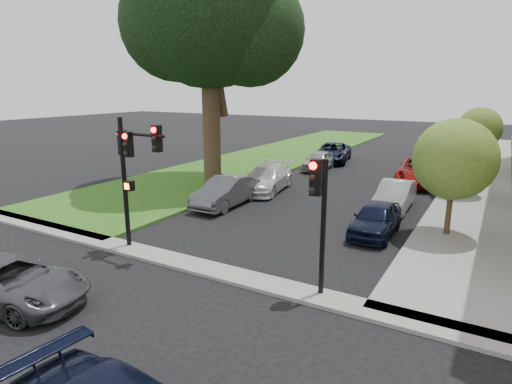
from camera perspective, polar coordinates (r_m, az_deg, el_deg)
The scene contains 19 objects.
ground at distance 12.73m, azimuth -11.66°, elevation -13.53°, with size 140.00×140.00×0.00m, color black.
grass_strip at distance 36.83m, azimuth 2.67°, elevation 4.88°, with size 8.00×44.00×0.12m, color #2B6017.
sidewalk_right at distance 32.84m, azimuth 27.89°, elevation 2.18°, with size 3.50×44.00×0.12m, color gray.
sidewalk_cross at distance 14.10m, azimuth -6.21°, elevation -10.24°, with size 60.00×1.00×0.12m, color gray.
eucalyptus at distance 26.82m, azimuth -6.48°, elevation 23.53°, with size 10.69×9.70×15.14m.
small_tree_a at distance 18.01m, azimuth 24.95°, elevation 3.97°, with size 3.11×3.11×4.67m.
small_tree_b at distance 25.48m, azimuth 26.49°, elevation 4.99°, with size 2.51×2.51×3.77m.
small_tree_c at distance 33.98m, azimuth 27.63°, elevation 7.50°, with size 2.96×2.96×4.44m.
traffic_signal_main at distance 15.53m, azimuth -16.30°, elevation 4.05°, with size 2.34×0.61×4.78m.
traffic_signal_secondary at distance 11.69m, azimuth 8.43°, elevation -1.37°, with size 0.53×0.43×3.95m.
car_cross_near at distance 13.67m, azimuth -30.21°, elevation -10.32°, with size 2.10×4.56×1.27m, color #3F4247.
car_parked_0 at distance 17.81m, azimuth 15.67°, elevation -3.45°, with size 1.55×3.85×1.31m, color black.
car_parked_1 at distance 21.75m, azimuth 18.03°, elevation -0.45°, with size 1.43×4.11×1.35m, color #999BA0.
car_parked_2 at distance 27.98m, azimuth 21.14°, elevation 2.63°, with size 2.65×5.75×1.60m, color maroon.
car_parked_4 at distance 37.79m, azimuth 23.44°, elevation 4.93°, with size 1.90×4.66×1.35m, color #999BA0.
car_parked_5 at distance 21.27m, azimuth -4.03°, elevation 0.05°, with size 1.55×4.45×1.47m, color #3F4247.
car_parked_6 at distance 24.34m, azimuth 1.41°, elevation 1.84°, with size 2.05×5.04×1.46m, color silver.
car_parked_7 at distance 30.89m, azimuth 8.30°, elevation 4.17°, with size 1.59×3.96×1.35m, color #999BA0.
car_parked_8 at distance 34.47m, azimuth 10.15°, elevation 5.22°, with size 2.48×5.38×1.50m, color black.
Camera 1 is at (7.70, -8.32, 5.80)m, focal length 30.00 mm.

